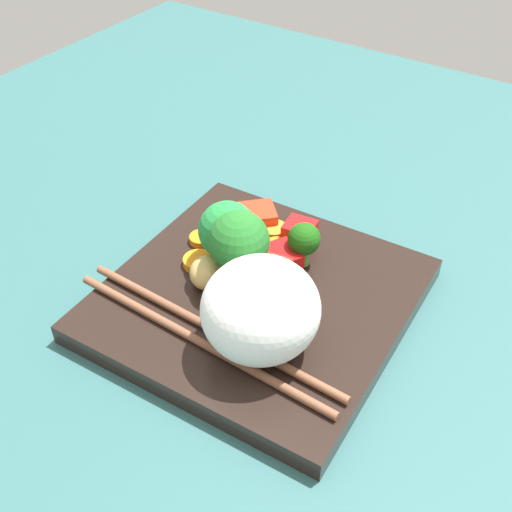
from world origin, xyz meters
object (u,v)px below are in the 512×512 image
square_plate (258,300)px  broccoli_floret_0 (236,245)px  rice_mound (261,309)px  chopstick_pair (205,334)px  carrot_slice_5 (274,230)px

square_plate → broccoli_floret_0: broccoli_floret_0 is taller
rice_mound → chopstick_pair: (-1.77, 3.96, -3.43)cm
square_plate → rice_mound: rice_mound is taller
rice_mound → chopstick_pair: size_ratio=0.37×
chopstick_pair → rice_mound: bearing=25.4°
carrot_slice_5 → rice_mound: bearing=-152.0°
chopstick_pair → broccoli_floret_0: bearing=103.0°
broccoli_floret_0 → carrot_slice_5: 8.77cm
square_plate → chopstick_pair: (-6.55, 0.57, 1.26)cm
square_plate → broccoli_floret_0: bearing=100.6°
chopstick_pair → square_plate: bearing=86.4°
square_plate → rice_mound: bearing=-144.6°
broccoli_floret_0 → chopstick_pair: 7.51cm
rice_mound → broccoli_floret_0: rice_mound is taller
broccoli_floret_0 → square_plate: bearing=-79.4°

